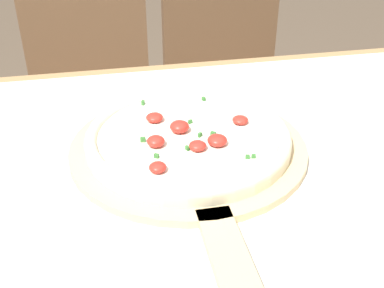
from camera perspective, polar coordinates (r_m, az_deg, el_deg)
The scene contains 6 objects.
dining_table at distance 0.77m, azimuth 3.54°, elevation -10.81°, with size 1.49×0.92×0.78m.
towel_cloth at distance 0.70m, azimuth 3.82°, elevation -4.33°, with size 1.41×0.84×0.00m.
pizza_peel at distance 0.74m, azimuth -0.09°, elevation -1.37°, with size 0.37×0.59×0.01m.
pizza at distance 0.75m, azimuth -0.46°, elevation 0.84°, with size 0.32×0.32×0.04m.
chair_left at distance 1.55m, azimuth -11.98°, elevation 4.78°, with size 0.44×0.44×0.88m.
chair_right at distance 1.60m, azimuth 4.11°, elevation 6.29°, with size 0.42×0.42×0.88m.
Camera 1 is at (-0.16, -0.55, 1.19)m, focal length 45.00 mm.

